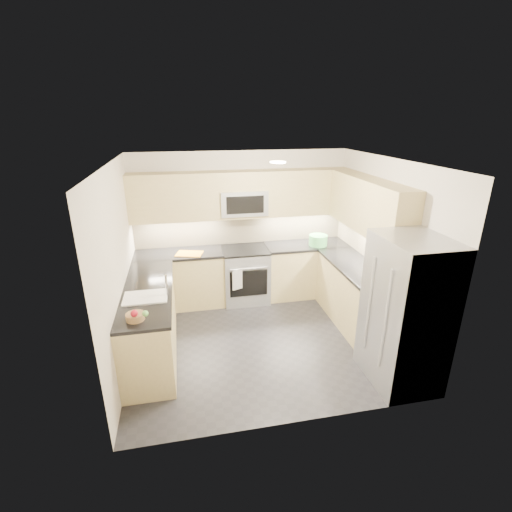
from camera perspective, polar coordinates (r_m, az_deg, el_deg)
name	(u,v)px	position (r m, az deg, el deg)	size (l,w,h in m)	color
floor	(261,339)	(5.49, 0.75, -12.59)	(3.60, 3.20, 0.00)	#26252B
ceiling	(262,162)	(4.62, 0.90, 14.31)	(3.60, 3.20, 0.02)	beige
wall_back	(241,225)	(6.41, -2.26, 4.72)	(3.60, 0.02, 2.50)	beige
wall_front	(298,319)	(3.52, 6.48, -9.55)	(3.60, 0.02, 2.50)	beige
wall_left	(119,269)	(4.88, -20.30, -1.84)	(0.02, 3.20, 2.50)	beige
wall_right	(385,249)	(5.56, 19.24, 1.03)	(0.02, 3.20, 2.50)	beige
base_cab_back_left	(181,280)	(6.32, -11.50, -3.65)	(1.42, 0.60, 0.90)	tan
base_cab_back_right	(305,270)	(6.66, 7.57, -2.13)	(1.42, 0.60, 0.90)	tan
base_cab_right	(355,297)	(5.85, 15.04, -6.05)	(0.60, 1.70, 0.90)	tan
base_cab_peninsula	(151,322)	(5.19, -15.88, -9.80)	(0.60, 2.00, 0.90)	tan
countertop_back_left	(179,254)	(6.15, -11.81, 0.35)	(1.42, 0.63, 0.04)	black
countertop_back_right	(306,245)	(6.49, 7.77, 1.70)	(1.42, 0.63, 0.04)	black
countertop_right	(358,268)	(5.66, 15.48, -1.80)	(0.63, 1.70, 0.04)	black
countertop_peninsula	(147,291)	(4.97, -16.41, -5.12)	(0.63, 2.00, 0.04)	black
upper_cab_back	(243,194)	(6.10, -2.06, 9.47)	(3.60, 0.35, 0.75)	tan
upper_cab_right	(369,205)	(5.55, 16.96, 7.46)	(0.35, 1.95, 0.75)	tan
backsplash_back	(242,229)	(6.42, -2.24, 4.24)	(3.60, 0.01, 0.51)	tan
backsplash_right	(369,243)	(5.95, 17.00, 1.97)	(0.01, 2.30, 0.51)	tan
gas_range	(245,275)	(6.38, -1.67, -2.95)	(0.76, 0.65, 0.91)	#A7ABAF
range_cooktop	(245,250)	(6.21, -1.72, 0.94)	(0.76, 0.65, 0.03)	black
oven_door_glass	(249,283)	(6.08, -1.13, -4.22)	(0.62, 0.02, 0.45)	black
oven_handle	(249,269)	(5.95, -1.11, -1.95)	(0.02, 0.02, 0.60)	#B2B5BA
microwave	(243,202)	(6.10, -2.00, 8.28)	(0.76, 0.40, 0.40)	#A5A9AD
microwave_door	(245,205)	(5.91, -1.66, 7.86)	(0.60, 0.01, 0.28)	black
refrigerator	(406,313)	(4.64, 22.02, -8.07)	(0.70, 0.90, 1.80)	#94959B
fridge_handle_left	(385,320)	(4.30, 19.21, -9.28)	(0.02, 0.02, 1.20)	#B2B5BA
fridge_handle_right	(369,304)	(4.57, 16.97, -7.15)	(0.02, 0.02, 1.20)	#B2B5BA
sink_basin	(146,302)	(4.77, -16.56, -6.84)	(0.52, 0.38, 0.16)	white
faucet	(166,286)	(4.66, -13.63, -4.46)	(0.03, 0.03, 0.28)	silver
utensil_bowl	(318,240)	(6.42, 9.52, 2.42)	(0.31, 0.31, 0.18)	#49AB53
cutting_board	(189,254)	(6.04, -10.23, 0.34)	(0.41, 0.29, 0.01)	orange
fruit_basket	(135,317)	(4.28, -18.08, -8.87)	(0.20, 0.20, 0.07)	#967146
fruit_apple	(134,313)	(4.18, -18.23, -8.39)	(0.08, 0.08, 0.08)	#AB1323
fruit_pear	(145,314)	(4.14, -16.67, -8.48)	(0.07, 0.07, 0.07)	#6FC152
dish_towel_check	(237,280)	(5.98, -2.89, -3.67)	(0.18, 0.01, 0.34)	silver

